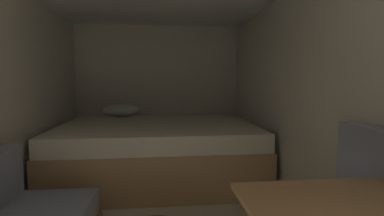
# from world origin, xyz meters

# --- Properties ---
(wall_back) EXTENTS (2.55, 0.05, 2.02)m
(wall_back) POSITION_xyz_m (0.00, 4.30, 1.01)
(wall_back) COLOR beige
(wall_back) RESTS_ON ground
(wall_right) EXTENTS (0.05, 4.79, 2.02)m
(wall_right) POSITION_xyz_m (1.25, 1.88, 1.01)
(wall_right) COLOR beige
(wall_right) RESTS_ON ground
(bed) EXTENTS (2.33, 1.79, 0.86)m
(bed) POSITION_xyz_m (-0.01, 3.34, 0.34)
(bed) COLOR tan
(bed) RESTS_ON ground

